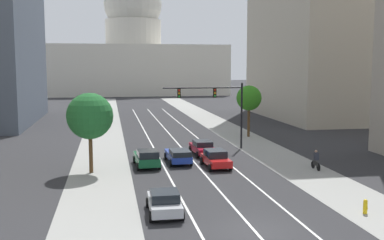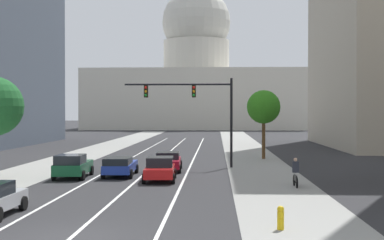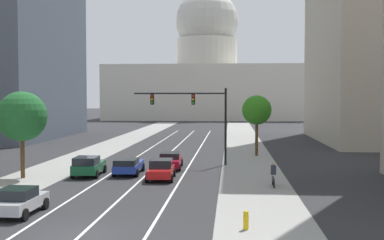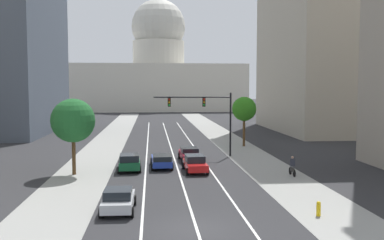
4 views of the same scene
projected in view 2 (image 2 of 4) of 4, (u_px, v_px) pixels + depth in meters
ground_plane at (170, 152)px, 59.08m from camera, size 400.00×400.00×0.00m
sidewalk_left at (81, 155)px, 54.46m from camera, size 5.03×130.00×0.01m
sidewalk_right at (251, 156)px, 53.71m from camera, size 5.03×130.00×0.01m
lane_stripe_left at (117, 165)px, 44.23m from camera, size 0.16×90.00×0.01m
lane_stripe_center at (154, 166)px, 44.10m from camera, size 0.16×90.00×0.01m
lane_stripe_right at (190, 166)px, 43.96m from camera, size 0.16×90.00×0.01m
capitol_building at (196, 81)px, 137.95m from camera, size 54.43×24.80×37.07m
car_blue at (120, 166)px, 36.90m from camera, size 2.13×4.78×1.36m
car_crimson at (168, 161)px, 40.30m from camera, size 2.18×4.80×1.41m
car_red at (160, 169)px, 34.57m from camera, size 2.16×4.31×1.51m
car_green at (73, 166)px, 36.00m from camera, size 2.25×4.58×1.60m
traffic_signal_mast at (198, 103)px, 42.77m from camera, size 8.54×0.39×7.04m
fire_hydrant at (281, 218)px, 20.22m from camera, size 0.26×0.35×0.91m
cyclist at (295, 173)px, 31.65m from camera, size 0.36×1.70×1.72m
street_tree_mid_right at (264, 107)px, 50.30m from camera, size 3.12×3.12×6.41m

